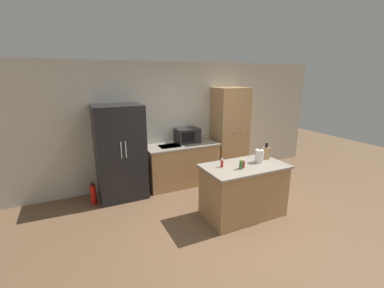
# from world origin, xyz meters

# --- Properties ---
(ground_plane) EXTENTS (14.00, 14.00, 0.00)m
(ground_plane) POSITION_xyz_m (0.00, 0.00, 0.00)
(ground_plane) COLOR brown
(wall_back) EXTENTS (7.20, 0.06, 2.60)m
(wall_back) POSITION_xyz_m (0.00, 2.33, 1.30)
(wall_back) COLOR beige
(wall_back) RESTS_ON ground_plane
(refrigerator) EXTENTS (0.88, 0.74, 1.81)m
(refrigerator) POSITION_xyz_m (-1.47, 1.94, 0.90)
(refrigerator) COLOR black
(refrigerator) RESTS_ON ground_plane
(back_counter) EXTENTS (1.57, 0.68, 0.89)m
(back_counter) POSITION_xyz_m (-0.17, 1.98, 0.45)
(back_counter) COLOR tan
(back_counter) RESTS_ON ground_plane
(pantry_cabinet) EXTENTS (0.75, 0.60, 2.06)m
(pantry_cabinet) POSITION_xyz_m (1.05, 2.01, 1.03)
(pantry_cabinet) COLOR tan
(pantry_cabinet) RESTS_ON ground_plane
(kitchen_island) EXTENTS (1.38, 0.79, 0.89)m
(kitchen_island) POSITION_xyz_m (0.25, 0.34, 0.45)
(kitchen_island) COLOR tan
(kitchen_island) RESTS_ON ground_plane
(microwave) EXTENTS (0.50, 0.38, 0.31)m
(microwave) POSITION_xyz_m (0.01, 2.09, 1.05)
(microwave) COLOR #232326
(microwave) RESTS_ON back_counter
(knife_block) EXTENTS (0.10, 0.09, 0.30)m
(knife_block) POSITION_xyz_m (0.77, 0.45, 1.00)
(knife_block) COLOR tan
(knife_block) RESTS_ON kitchen_island
(spice_bottle_tall_dark) EXTENTS (0.05, 0.05, 0.16)m
(spice_bottle_tall_dark) POSITION_xyz_m (0.08, 0.23, 0.97)
(spice_bottle_tall_dark) COLOR #337033
(spice_bottle_tall_dark) RESTS_ON kitchen_island
(spice_bottle_short_red) EXTENTS (0.05, 0.05, 0.14)m
(spice_bottle_short_red) POSITION_xyz_m (0.15, 0.25, 0.96)
(spice_bottle_short_red) COLOR #B2281E
(spice_bottle_short_red) RESTS_ON kitchen_island
(spice_bottle_amber_oil) EXTENTS (0.05, 0.05, 0.14)m
(spice_bottle_amber_oil) POSITION_xyz_m (-0.14, 0.43, 0.96)
(spice_bottle_amber_oil) COLOR #B2281E
(spice_bottle_amber_oil) RESTS_ON kitchen_island
(kettle) EXTENTS (0.14, 0.14, 0.24)m
(kettle) POSITION_xyz_m (0.56, 0.37, 1.00)
(kettle) COLOR white
(kettle) RESTS_ON kitchen_island
(fire_extinguisher) EXTENTS (0.11, 0.11, 0.44)m
(fire_extinguisher) POSITION_xyz_m (-2.03, 1.84, 0.19)
(fire_extinguisher) COLOR red
(fire_extinguisher) RESTS_ON ground_plane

